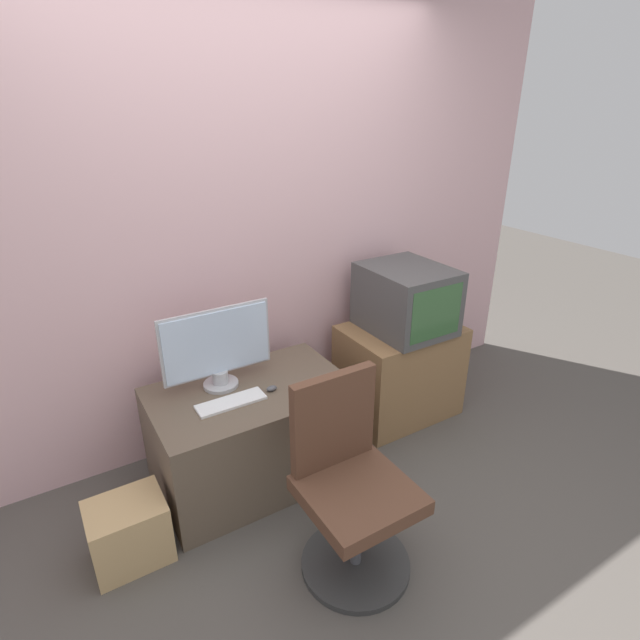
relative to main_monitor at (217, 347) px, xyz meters
The scene contains 10 objects.
ground_plane 1.28m from the main_monitor, 71.29° to the right, with size 12.00×12.00×0.00m, color #4C4742.
wall_back 0.71m from the main_monitor, 49.21° to the left, with size 4.40×0.05×2.60m.
desk 0.54m from the main_monitor, 44.28° to the right, with size 1.04×0.65×0.57m.
side_stand 1.31m from the main_monitor, ahead, with size 0.73×0.53×0.63m.
main_monitor is the anchor object (origin of this frame).
keyboard 0.29m from the main_monitor, 95.86° to the right, with size 0.35×0.12×0.01m.
mouse 0.35m from the main_monitor, 42.28° to the right, with size 0.06×0.04×0.03m.
crt_tv 1.22m from the main_monitor, ahead, with size 0.46×0.55×0.41m.
office_chair 0.98m from the main_monitor, 73.81° to the right, with size 0.50×0.50×0.91m.
cardboard_box_lower 0.94m from the main_monitor, 151.20° to the right, with size 0.34×0.27×0.31m.
Camera 1 is at (-1.07, -1.29, 1.97)m, focal length 28.00 mm.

